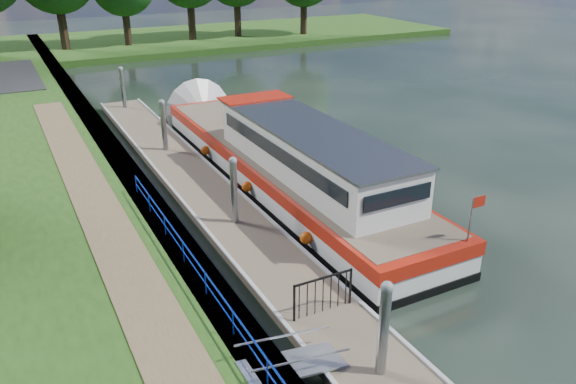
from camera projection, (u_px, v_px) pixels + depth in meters
ground at (367, 372)px, 14.05m from camera, size 160.00×160.00×0.00m
bank_edge at (126, 175)px, 24.97m from camera, size 1.10×90.00×0.78m
far_bank at (183, 39)px, 61.15m from camera, size 60.00×18.00×0.60m
footpath at (116, 245)px, 18.35m from camera, size 1.60×40.00×0.05m
blue_fence at (218, 296)px, 14.79m from camera, size 0.04×18.04×0.72m
pontoon at (196, 185)px, 24.51m from camera, size 2.50×30.00×0.56m
mooring_piles at (194, 161)px, 24.07m from camera, size 0.30×27.30×3.55m
gangway at (293, 363)px, 13.42m from camera, size 2.58×1.00×0.92m
gate_panel at (323, 289)px, 15.37m from camera, size 1.85×0.05×1.15m
barge at (277, 158)px, 25.01m from camera, size 4.36×21.15×4.78m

